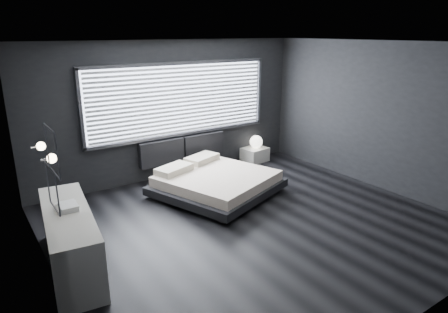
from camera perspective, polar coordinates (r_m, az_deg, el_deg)
room at (r=6.05m, az=4.55°, el=2.51°), size 6.04×6.00×2.80m
window at (r=8.32m, az=-6.10°, el=8.09°), size 4.14×0.09×1.52m
headboard at (r=8.50m, az=-5.85°, el=1.09°), size 1.96×0.16×0.52m
sconce_near at (r=4.86m, az=-23.42°, el=-0.26°), size 0.18×0.11×0.11m
sconce_far at (r=5.43m, az=-24.71°, el=1.34°), size 0.18×0.11×0.11m
wall_art_upper at (r=4.20m, az=-23.38°, el=0.70°), size 0.01×0.48×0.48m
wall_art_lower at (r=4.58m, az=-23.31°, el=-4.19°), size 0.01×0.48×0.48m
bed at (r=7.55m, az=-1.19°, el=-3.58°), size 2.53×2.48×0.52m
nightstand at (r=9.48m, az=4.42°, el=0.30°), size 0.61×0.53×0.32m
orb_lamp at (r=9.40m, az=4.61°, el=2.13°), size 0.30×0.30×0.30m
dresser at (r=5.60m, az=-21.08°, el=-11.01°), size 0.81×2.04×0.79m
book_stack at (r=5.49m, az=-21.46°, el=-6.66°), size 0.29×0.36×0.07m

